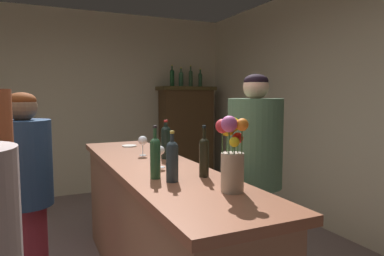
# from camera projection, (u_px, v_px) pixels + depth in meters

# --- Properties ---
(wall_back) EXTENTS (5.60, 0.12, 2.76)m
(wall_back) POSITION_uv_depth(u_px,v_px,m) (48.00, 104.00, 5.08)
(wall_back) COLOR #BDB193
(wall_back) RESTS_ON ground
(wall_right) EXTENTS (0.12, 6.56, 2.76)m
(wall_right) POSITION_uv_depth(u_px,v_px,m) (384.00, 109.00, 3.27)
(wall_right) COLOR #BDB295
(wall_right) RESTS_ON ground
(bar_counter) EXTENTS (0.62, 2.65, 1.00)m
(bar_counter) POSITION_uv_depth(u_px,v_px,m) (155.00, 230.00, 2.60)
(bar_counter) COLOR #885C43
(bar_counter) RESTS_ON ground
(display_cabinet) EXTENTS (0.91, 0.42, 1.64)m
(display_cabinet) POSITION_uv_depth(u_px,v_px,m) (186.00, 135.00, 5.72)
(display_cabinet) COLOR #452F1A
(display_cabinet) RESTS_ON ground
(wine_bottle_merlot) EXTENTS (0.08, 0.08, 0.31)m
(wine_bottle_merlot) POSITION_uv_depth(u_px,v_px,m) (166.00, 141.00, 2.77)
(wine_bottle_merlot) COLOR black
(wine_bottle_merlot) RESTS_ON bar_counter
(wine_bottle_malbec) EXTENTS (0.06, 0.06, 0.32)m
(wine_bottle_malbec) POSITION_uv_depth(u_px,v_px,m) (155.00, 156.00, 2.11)
(wine_bottle_malbec) COLOR #244B2C
(wine_bottle_malbec) RESTS_ON bar_counter
(wine_bottle_rose) EXTENTS (0.07, 0.07, 0.30)m
(wine_bottle_rose) POSITION_uv_depth(u_px,v_px,m) (172.00, 159.00, 2.03)
(wine_bottle_rose) COLOR #212D32
(wine_bottle_rose) RESTS_ON bar_counter
(wine_bottle_riesling) EXTENTS (0.06, 0.06, 0.32)m
(wine_bottle_riesling) POSITION_uv_depth(u_px,v_px,m) (204.00, 155.00, 2.15)
(wine_bottle_riesling) COLOR black
(wine_bottle_riesling) RESTS_ON bar_counter
(wine_glass_front) EXTENTS (0.08, 0.08, 0.17)m
(wine_glass_front) POSITION_uv_depth(u_px,v_px,m) (143.00, 141.00, 2.91)
(wine_glass_front) COLOR white
(wine_glass_front) RESTS_ON bar_counter
(wine_glass_mid) EXTENTS (0.07, 0.07, 0.15)m
(wine_glass_mid) POSITION_uv_depth(u_px,v_px,m) (160.00, 151.00, 2.43)
(wine_glass_mid) COLOR white
(wine_glass_mid) RESTS_ON bar_counter
(flower_arrangement) EXTENTS (0.14, 0.16, 0.40)m
(flower_arrangement) POSITION_uv_depth(u_px,v_px,m) (231.00, 151.00, 1.81)
(flower_arrangement) COLOR tan
(flower_arrangement) RESTS_ON bar_counter
(cheese_plate) EXTENTS (0.14, 0.14, 0.01)m
(cheese_plate) POSITION_uv_depth(u_px,v_px,m) (129.00, 146.00, 3.43)
(cheese_plate) COLOR white
(cheese_plate) RESTS_ON bar_counter
(display_bottle_left) EXTENTS (0.07, 0.07, 0.34)m
(display_bottle_left) POSITION_uv_depth(u_px,v_px,m) (172.00, 77.00, 5.53)
(display_bottle_left) COLOR #153F1F
(display_bottle_left) RESTS_ON display_cabinet
(display_bottle_midleft) EXTENTS (0.07, 0.07, 0.30)m
(display_bottle_midleft) POSITION_uv_depth(u_px,v_px,m) (181.00, 78.00, 5.59)
(display_bottle_midleft) COLOR #295133
(display_bottle_midleft) RESTS_ON display_cabinet
(display_bottle_center) EXTENTS (0.06, 0.06, 0.34)m
(display_bottle_center) POSITION_uv_depth(u_px,v_px,m) (191.00, 78.00, 5.66)
(display_bottle_center) COLOR #2E4A2D
(display_bottle_center) RESTS_ON display_cabinet
(display_bottle_midright) EXTENTS (0.06, 0.06, 0.30)m
(display_bottle_midright) POSITION_uv_depth(u_px,v_px,m) (200.00, 79.00, 5.74)
(display_bottle_midright) COLOR #27492D
(display_bottle_midright) RESTS_ON display_cabinet
(patron_in_grey) EXTENTS (0.34, 0.34, 1.53)m
(patron_in_grey) POSITION_uv_depth(u_px,v_px,m) (26.00, 198.00, 2.28)
(patron_in_grey) COLOR maroon
(patron_in_grey) RESTS_ON ground
(bartender) EXTENTS (0.39, 0.39, 1.66)m
(bartender) POSITION_uv_depth(u_px,v_px,m) (254.00, 180.00, 2.51)
(bartender) COLOR #9A958D
(bartender) RESTS_ON ground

